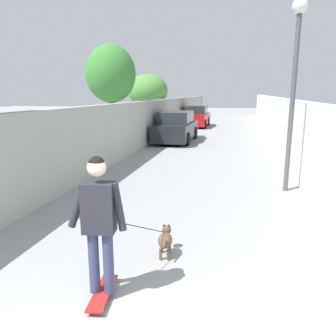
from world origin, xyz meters
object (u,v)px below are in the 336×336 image
(tree_left_mid, at_px, (148,91))
(tree_left_far, at_px, (111,74))
(car_far, at_px, (196,117))
(lamp_post, at_px, (295,65))
(dog, at_px, (165,239))
(person_skateboarder, at_px, (99,215))
(skateboard, at_px, (103,293))
(car_near, at_px, (176,128))

(tree_left_mid, relative_size, tree_left_far, 0.78)
(tree_left_mid, bearing_deg, car_far, -34.60)
(lamp_post, height_order, dog, lamp_post)
(lamp_post, distance_m, person_skateboarder, 6.39)
(skateboard, relative_size, person_skateboarder, 0.48)
(tree_left_far, height_order, person_skateboarder, tree_left_far)
(tree_left_far, distance_m, car_far, 10.49)
(lamp_post, bearing_deg, tree_left_far, 49.10)
(dog, distance_m, car_near, 12.53)
(tree_left_far, height_order, dog, tree_left_far)
(person_skateboarder, bearing_deg, tree_left_mid, 13.73)
(tree_left_mid, xyz_separation_m, car_near, (-4.02, -2.62, -1.87))
(tree_left_far, bearing_deg, lamp_post, -130.90)
(tree_left_far, xyz_separation_m, skateboard, (-11.59, -4.38, -3.23))
(tree_left_mid, height_order, skateboard, tree_left_mid)
(person_skateboarder, relative_size, car_near, 0.39)
(skateboard, xyz_separation_m, person_skateboarder, (-0.00, -0.00, 1.02))
(lamp_post, relative_size, dog, 3.02)
(dog, bearing_deg, skateboard, 157.34)
(tree_left_far, bearing_deg, tree_left_mid, -0.83)
(car_far, bearing_deg, lamp_post, -164.38)
(tree_left_far, relative_size, car_near, 1.07)
(lamp_post, height_order, car_far, lamp_post)
(tree_left_far, bearing_deg, car_near, -53.79)
(tree_left_mid, distance_m, car_near, 5.15)
(tree_left_far, distance_m, skateboard, 12.80)
(dog, bearing_deg, tree_left_mid, 16.41)
(lamp_post, distance_m, car_near, 9.65)
(lamp_post, bearing_deg, person_skateboarder, 152.45)
(tree_left_mid, bearing_deg, car_near, -146.92)
(car_near, bearing_deg, dog, -169.90)
(person_skateboarder, relative_size, dog, 1.12)
(skateboard, bearing_deg, person_skateboarder, -143.13)
(lamp_post, xyz_separation_m, car_near, (8.20, 4.48, -2.42))
(lamp_post, xyz_separation_m, skateboard, (-5.37, 2.80, -3.07))
(tree_left_mid, distance_m, lamp_post, 14.14)
(tree_left_far, bearing_deg, car_far, -15.44)
(tree_left_far, relative_size, dog, 3.03)
(tree_left_far, distance_m, lamp_post, 9.50)
(car_near, relative_size, car_far, 1.12)
(tree_left_far, height_order, lamp_post, tree_left_far)
(dog, bearing_deg, tree_left_far, 25.35)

